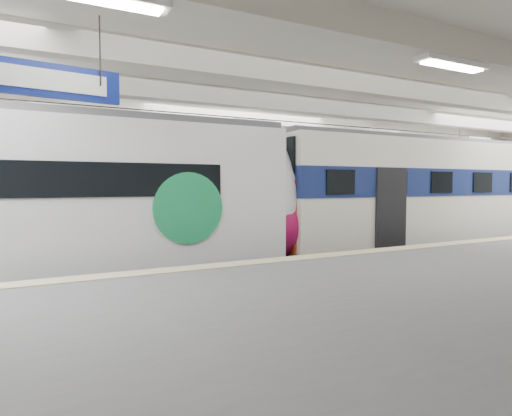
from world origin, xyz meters
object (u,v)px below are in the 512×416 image
far_train (91,198)px  older_rer (427,196)px  modern_emu (81,208)px  wayfinding_sign (50,80)px

far_train → older_rer: bearing=-23.5°
modern_emu → far_train: size_ratio=1.01×
modern_emu → wayfinding_sign: (-0.77, -4.70, 2.01)m
modern_emu → older_rer: bearing=0.0°
older_rer → far_train: 12.52m
modern_emu → far_train: (0.85, 5.50, 0.05)m
modern_emu → far_train: bearing=81.2°
wayfinding_sign → older_rer: bearing=12.4°
older_rer → far_train: size_ratio=0.98×
older_rer → wayfinding_sign: (-12.87, -4.70, 1.89)m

